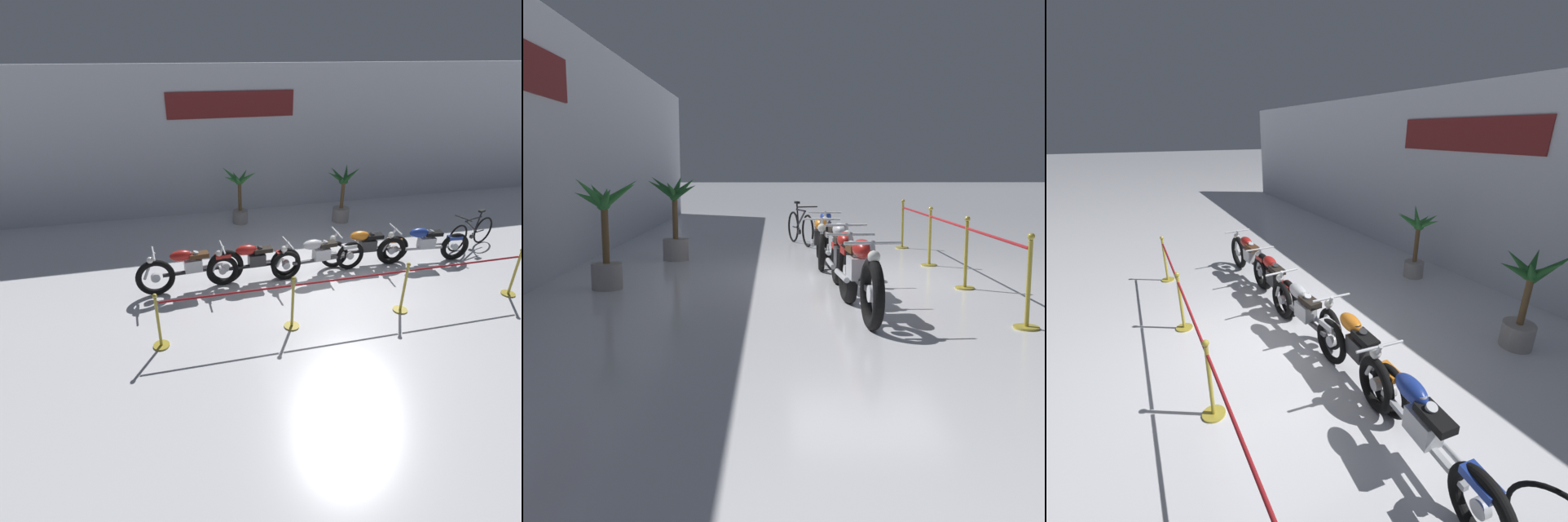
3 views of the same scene
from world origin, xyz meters
The scene contains 14 objects.
ground_plane centered at (0.00, 0.00, 0.00)m, with size 120.00×120.00×0.00m, color silver.
back_wall centered at (0.00, 5.12, 2.10)m, with size 28.00×0.29×4.20m.
motorcycle_red_0 centered at (-2.74, 0.52, 0.49)m, with size 2.27×0.62×0.98m.
motorcycle_red_1 centered at (-1.37, 0.56, 0.45)m, with size 2.11×0.62×0.92m.
motorcycle_silver_2 centered at (0.08, 0.50, 0.46)m, with size 2.25×0.62×0.92m.
motorcycle_orange_3 centered at (1.30, 0.70, 0.46)m, with size 2.18×0.62×0.91m.
motorcycle_blue_4 centered at (2.70, 0.49, 0.45)m, with size 2.29×0.62×0.92m.
bicycle centered at (4.36, 0.94, 0.38)m, with size 1.67×0.63×0.96m.
potted_palm_left_of_row centered at (1.88, 3.39, 0.77)m, with size 1.00×0.99×1.65m.
potted_palm_right_of_row centered at (-1.03, 3.94, 0.86)m, with size 1.04×0.94×1.68m.
stanchion_far_left centered at (-1.15, -1.24, 0.69)m, with size 7.15×0.28×1.05m.
stanchion_mid_left centered at (-1.08, -1.24, 0.36)m, with size 0.28×0.28×1.05m.
stanchion_mid_right centered at (1.14, -1.24, 0.36)m, with size 0.28×0.28×1.05m.
stanchion_far_right centered at (3.64, -1.24, 0.36)m, with size 0.28×0.28×1.05m.
Camera 1 is at (-3.06, -7.01, 4.53)m, focal length 28.00 mm.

